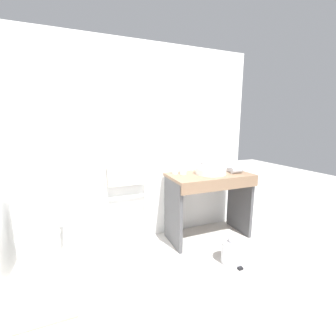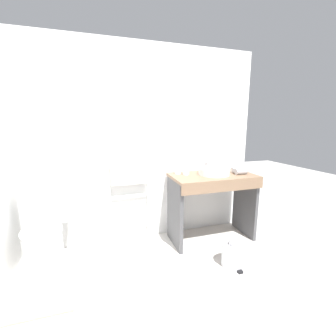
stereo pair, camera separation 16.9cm
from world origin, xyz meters
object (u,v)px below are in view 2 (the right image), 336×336
cup_near_edge (186,171)px  hair_dryer (241,171)px  sink_basin (214,171)px  toilet (44,236)px  towel_radiator (129,182)px  trash_bin (233,254)px  cup_near_wall (178,171)px

cup_near_edge → hair_dryer: (0.65, -0.17, -0.01)m
sink_basin → hair_dryer: (0.33, -0.07, -0.01)m
toilet → hair_dryer: bearing=-1.4°
towel_radiator → cup_near_edge: 0.70m
towel_radiator → toilet: bearing=-163.1°
towel_radiator → trash_bin: towel_radiator is taller
sink_basin → towel_radiator: bearing=165.7°
toilet → sink_basin: 1.98m
hair_dryer → trash_bin: hair_dryer is taller
cup_near_wall → hair_dryer: (0.73, -0.24, -0.01)m
cup_near_wall → trash_bin: size_ratio=0.27×
toilet → cup_near_wall: bearing=7.2°
cup_near_wall → cup_near_edge: 0.11m
sink_basin → cup_near_wall: 0.44m
toilet → cup_near_edge: (1.57, 0.12, 0.54)m
toilet → cup_near_edge: bearing=4.3°
toilet → hair_dryer: size_ratio=4.31×
toilet → sink_basin: sink_basin is taller
towel_radiator → hair_dryer: size_ratio=5.34×
hair_dryer → trash_bin: bearing=-127.9°
sink_basin → hair_dryer: bearing=-12.7°
sink_basin → trash_bin: size_ratio=1.23×
trash_bin → hair_dryer: bearing=52.1°
cup_near_edge → sink_basin: bearing=-17.1°
cup_near_edge → toilet: bearing=-175.7°
sink_basin → cup_near_edge: (-0.33, 0.10, -0.00)m
sink_basin → cup_near_wall: (-0.41, 0.17, -0.00)m
hair_dryer → towel_radiator: bearing=166.1°
hair_dryer → cup_near_wall: bearing=161.7°
cup_near_edge → hair_dryer: bearing=-14.9°
cup_near_edge → trash_bin: 1.05m
toilet → hair_dryer: 2.29m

